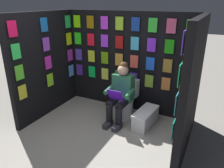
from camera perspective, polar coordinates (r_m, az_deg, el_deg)
name	(u,v)px	position (r m, az deg, el deg)	size (l,w,h in m)	color
ground_plane	(81,153)	(3.65, -8.12, -17.57)	(30.00, 30.00, 0.00)	#9E998E
display_wall_back	(128,62)	(4.62, 4.21, 5.81)	(2.85, 0.14, 2.08)	black
display_wall_left	(192,89)	(3.42, 20.27, -1.16)	(0.14, 1.79, 2.08)	black
display_wall_right	(45,65)	(4.63, -17.13, 4.90)	(0.14, 1.79, 2.08)	black
toilet	(125,101)	(4.47, 3.51, -4.60)	(0.41, 0.56, 0.77)	white
person_reading	(121,93)	(4.17, 2.26, -2.41)	(0.54, 0.69, 1.19)	#286B42
comic_longbox_near	(145,118)	(4.25, 8.81, -8.83)	(0.36, 0.71, 0.32)	silver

